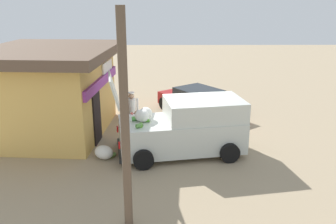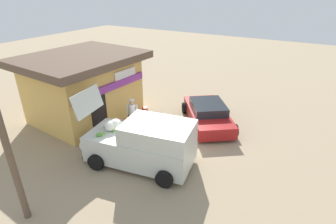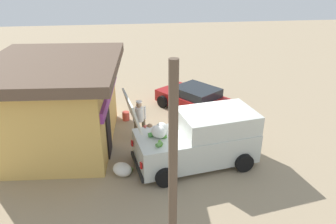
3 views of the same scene
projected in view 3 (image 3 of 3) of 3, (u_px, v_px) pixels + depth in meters
The scene contains 9 objects.
ground_plane at pixel (193, 145), 12.88m from camera, with size 60.00×60.00×0.00m, color #9E896B.
storefront_bar at pixel (57, 103), 12.28m from camera, with size 6.16×5.28×3.45m.
delivery_van at pixel (200, 139), 11.42m from camera, with size 2.82×4.76×2.88m.
parked_sedan at pixel (197, 100), 15.79m from camera, with size 4.44×3.95×1.19m.
vendor_standing at pixel (139, 118), 12.99m from camera, with size 0.42×0.55×1.69m.
customer_bending at pixel (142, 137), 11.80m from camera, with size 0.58×0.73×1.34m.
unloaded_banana_pile at pixel (122, 169), 10.98m from camera, with size 0.85×0.89×0.46m.
paint_bucket at pixel (126, 116), 14.91m from camera, with size 0.33×0.33×0.41m, color #BF3F33.
utility_pole at pixel (173, 175), 6.82m from camera, with size 0.20×0.20×5.08m, color brown.
Camera 3 is at (-10.92, 2.46, 6.61)m, focal length 34.07 mm.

